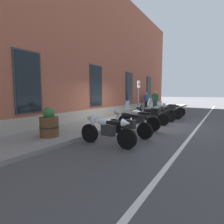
{
  "coord_description": "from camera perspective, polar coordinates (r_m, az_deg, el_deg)",
  "views": [
    {
      "loc": [
        -9.24,
        -4.24,
        1.68
      ],
      "look_at": [
        -0.92,
        0.85,
        0.66
      ],
      "focal_mm": 29.52,
      "sensor_mm": 36.0,
      "label": 1
    }
  ],
  "objects": [
    {
      "name": "motorcycle_black_sport",
      "position": [
        9.97,
        11.27,
        -0.57
      ],
      "size": [
        0.62,
        2.05,
        1.03
      ],
      "color": "black",
      "rests_on": "ground_plane"
    },
    {
      "name": "parking_sign",
      "position": [
        11.77,
        8.18,
        5.75
      ],
      "size": [
        0.36,
        0.07,
        2.33
      ],
      "color": "#4C4C51",
      "rests_on": "sidewalk"
    },
    {
      "name": "pedestrian_blue_top",
      "position": [
        17.92,
        10.52,
        3.71
      ],
      "size": [
        0.64,
        0.34,
        1.57
      ],
      "color": "black",
      "rests_on": "sidewalk"
    },
    {
      "name": "motorcycle_yellow_naked",
      "position": [
        13.98,
        17.79,
        0.73
      ],
      "size": [
        0.62,
        2.01,
        0.94
      ],
      "color": "black",
      "rests_on": "ground_plane"
    },
    {
      "name": "motorcycle_white_sport",
      "position": [
        5.91,
        -2.19,
        -5.03
      ],
      "size": [
        0.62,
        2.06,
        1.01
      ],
      "color": "black",
      "rests_on": "ground_plane"
    },
    {
      "name": "brick_pub_facade",
      "position": [
        14.13,
        -17.09,
        17.23
      ],
      "size": [
        27.65,
        7.06,
        9.01
      ],
      "color": "brown",
      "rests_on": "ground_plane"
    },
    {
      "name": "motorcycle_grey_naked",
      "position": [
        12.54,
        16.59,
        0.25
      ],
      "size": [
        0.62,
        1.98,
        0.99
      ],
      "color": "black",
      "rests_on": "ground_plane"
    },
    {
      "name": "ground_plane",
      "position": [
        10.31,
        6.72,
        -3.45
      ],
      "size": [
        140.0,
        140.0,
        0.0
      ],
      "primitive_type": "plane",
      "color": "#424244"
    },
    {
      "name": "lane_stripe",
      "position": [
        9.45,
        24.69,
        -4.79
      ],
      "size": [
        33.65,
        0.12,
        0.01
      ],
      "primitive_type": "cube",
      "color": "silver",
      "rests_on": "ground_plane"
    },
    {
      "name": "barrel_planter",
      "position": [
        6.87,
        -18.87,
        -3.65
      ],
      "size": [
        0.68,
        0.68,
        1.04
      ],
      "color": "brown",
      "rests_on": "sidewalk"
    },
    {
      "name": "pedestrian_striped_shirt",
      "position": [
        16.72,
        13.17,
        3.81
      ],
      "size": [
        0.23,
        0.66,
        1.7
      ],
      "color": "#1E1E4C",
      "rests_on": "sidewalk"
    },
    {
      "name": "motorcycle_black_naked",
      "position": [
        7.17,
        5.07,
        -3.63
      ],
      "size": [
        0.63,
        2.05,
        0.99
      ],
      "color": "black",
      "rests_on": "ground_plane"
    },
    {
      "name": "motorcycle_silver_touring",
      "position": [
        8.41,
        8.84,
        -1.85
      ],
      "size": [
        0.62,
        2.07,
        1.31
      ],
      "color": "black",
      "rests_on": "ground_plane"
    },
    {
      "name": "sidewalk",
      "position": [
        10.89,
        0.54,
        -2.54
      ],
      "size": [
        33.65,
        2.58,
        0.14
      ],
      "primitive_type": "cube",
      "color": "slate",
      "rests_on": "ground_plane"
    },
    {
      "name": "motorcycle_green_touring",
      "position": [
        11.24,
        14.72,
        -0.0
      ],
      "size": [
        0.69,
        2.09,
        1.32
      ],
      "color": "black",
      "rests_on": "ground_plane"
    }
  ]
}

